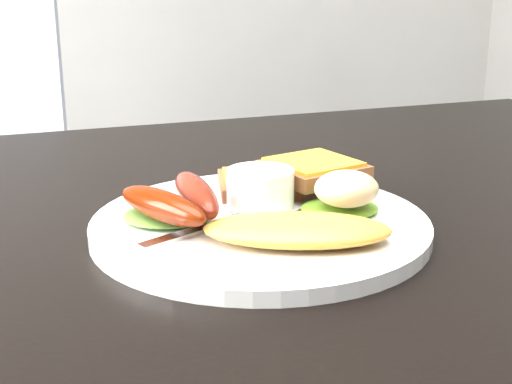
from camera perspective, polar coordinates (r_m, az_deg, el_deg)
dining_table at (r=0.64m, az=-0.12°, el=-3.16°), size 1.20×0.80×0.04m
person at (r=1.40m, az=-15.94°, el=6.92°), size 0.58×0.44×1.44m
plate at (r=0.58m, az=0.34°, el=-2.73°), size 0.27×0.27×0.01m
lettuce_left at (r=0.58m, az=-6.97°, el=-1.78°), size 0.08×0.08×0.01m
lettuce_right at (r=0.60m, az=6.70°, el=-1.29°), size 0.08×0.07×0.01m
omelette at (r=0.53m, az=3.32°, el=-3.03°), size 0.15×0.11×0.02m
sausage_a at (r=0.55m, az=-7.53°, el=-1.08°), size 0.06×0.10×0.02m
sausage_b at (r=0.58m, az=-4.83°, el=-0.18°), size 0.03×0.11×0.03m
ramekin at (r=0.60m, az=0.35°, el=0.26°), size 0.07×0.07×0.03m
toast_a at (r=0.65m, az=0.22°, el=0.61°), size 0.09×0.09×0.01m
toast_b at (r=0.65m, az=4.61°, el=1.73°), size 0.09×0.09×0.01m
potato_salad at (r=0.58m, az=7.25°, el=0.27°), size 0.06×0.06×0.03m
fork at (r=0.56m, az=-3.34°, el=-2.66°), size 0.13×0.07×0.00m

